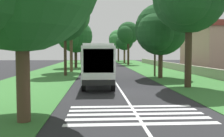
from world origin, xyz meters
TOP-DOWN VIEW (x-y plane):
  - ground at (0.00, 0.00)m, footprint 160.00×160.00m
  - grass_verge_left at (15.00, 8.20)m, footprint 120.00×8.00m
  - grass_verge_right at (15.00, -8.20)m, footprint 120.00×8.00m
  - centre_line at (15.00, 0.00)m, footprint 110.00×0.16m
  - coach_bus at (4.34, 1.80)m, footprint 11.16×2.62m
  - zebra_crossing at (-7.30, 0.00)m, footprint 4.05×6.80m
  - trailing_car_0 at (24.91, 1.89)m, footprint 4.30×1.78m
  - trailing_car_1 at (33.33, 1.69)m, footprint 4.30×1.78m
  - trailing_car_2 at (42.79, 1.88)m, footprint 4.30×1.78m
  - roadside_tree_left_0 at (30.50, 6.03)m, footprint 8.10×6.42m
  - roadside_tree_left_2 at (52.89, 6.14)m, footprint 6.40×5.51m
  - roadside_tree_left_3 at (13.83, 6.10)m, footprint 6.85×5.56m
  - roadside_tree_left_4 at (20.69, 5.90)m, footprint 6.74×5.87m
  - roadside_tree_right_1 at (51.72, -5.76)m, footprint 6.03×4.90m
  - roadside_tree_right_2 at (63.75, -5.09)m, footprint 7.87×6.19m
  - roadside_tree_right_3 at (41.71, -5.57)m, footprint 6.40×5.42m
  - roadside_tree_right_4 at (10.19, -5.40)m, footprint 7.63×6.10m
  - utility_pole at (12.82, -5.54)m, footprint 0.24×1.40m
  - roadside_wall at (20.00, -11.60)m, footprint 70.00×0.40m
  - roadside_building at (24.11, -18.91)m, footprint 13.84×8.98m

SIDE VIEW (x-z plane):
  - ground at x=0.00m, z-range 0.00..0.00m
  - zebra_crossing at x=-7.30m, z-range 0.00..0.01m
  - centre_line at x=15.00m, z-range 0.00..0.01m
  - grass_verge_left at x=15.00m, z-range 0.00..0.04m
  - grass_verge_right at x=15.00m, z-range 0.00..0.04m
  - roadside_wall at x=20.00m, z-range 0.04..1.18m
  - trailing_car_0 at x=24.91m, z-range -0.05..1.38m
  - trailing_car_1 at x=33.33m, z-range -0.05..1.38m
  - trailing_car_2 at x=42.79m, z-range -0.05..1.38m
  - coach_bus at x=4.34m, z-range 0.28..4.01m
  - roadside_building at x=24.11m, z-range 0.05..7.91m
  - utility_pole at x=12.82m, z-range 0.18..8.32m
  - roadside_tree_right_4 at x=10.19m, z-range 1.17..9.89m
  - roadside_tree_right_1 at x=51.72m, z-range 1.63..9.97m
  - roadside_tree_left_0 at x=30.50m, z-range 1.28..10.58m
  - roadside_tree_left_2 at x=52.89m, z-range 1.92..11.51m
  - roadside_tree_right_2 at x=63.75m, z-range 1.85..12.08m
  - roadside_tree_left_3 at x=13.83m, z-range 2.08..12.02m
  - roadside_tree_right_3 at x=41.71m, z-range 2.33..12.56m
  - roadside_tree_left_4 at x=20.69m, z-range 2.67..14.11m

